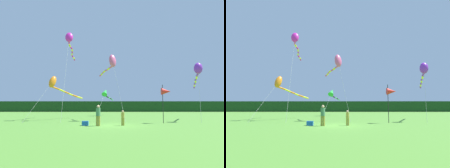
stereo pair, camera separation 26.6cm
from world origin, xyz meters
TOP-DOWN VIEW (x-y plane):
  - ground_plane at (0.00, 0.00)m, footprint 120.00×120.00m
  - distant_treeline at (0.00, 45.00)m, footprint 108.00×2.68m
  - person_adult at (-1.21, -0.32)m, footprint 0.38×0.38m
  - person_child at (0.87, 0.02)m, footprint 0.28×0.28m
  - cooler_box at (-2.32, -0.01)m, footprint 0.54×0.43m
  - banner_flag_pole at (5.34, 2.48)m, footprint 0.90×0.70m
  - kite_rainbow at (-0.10, 5.98)m, footprint 3.15×4.89m
  - kite_magenta at (-5.59, 7.49)m, footprint 1.06×9.87m
  - kite_green at (-1.20, 17.76)m, footprint 2.70×8.16m
  - kite_orange at (-6.88, 6.52)m, footprint 4.69×8.39m
  - kite_purple at (9.71, 4.81)m, footprint 2.49×6.70m

SIDE VIEW (x-z plane):
  - ground_plane at x=0.00m, z-range 0.00..0.00m
  - cooler_box at x=-2.32m, z-range 0.00..0.37m
  - person_child at x=0.87m, z-range 0.08..1.35m
  - person_adult at x=-1.21m, z-range 0.10..1.82m
  - distant_treeline at x=0.00m, z-range 0.00..3.33m
  - banner_flag_pole at x=5.34m, z-range 1.18..4.96m
  - kite_green at x=-1.20m, z-range 1.58..6.64m
  - kite_orange at x=-6.88m, z-range 1.59..7.00m
  - kite_purple at x=9.71m, z-range 2.36..8.92m
  - kite_rainbow at x=-0.10m, z-range 2.96..10.88m
  - kite_magenta at x=-5.59m, z-range 4.62..15.80m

